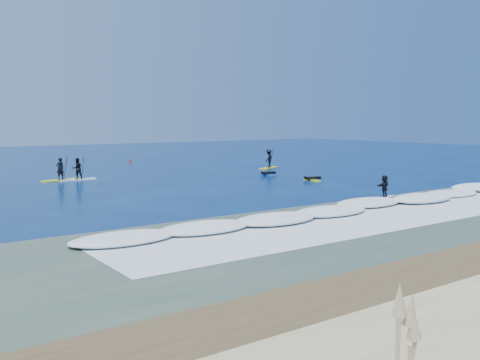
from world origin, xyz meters
TOP-DOWN VIEW (x-y plane):
  - ground at (0.00, 0.00)m, footprint 160.00×160.00m
  - shallow_water at (0.00, -14.00)m, footprint 90.00×13.00m
  - breaking_wave at (0.00, -10.00)m, footprint 40.00×6.00m
  - whitewater at (0.00, -13.00)m, footprint 34.00×5.00m
  - sup_paddler_left at (-10.08, 14.71)m, footprint 3.38×1.61m
  - sup_paddler_center at (-8.77, 14.26)m, footprint 3.18×0.86m
  - sup_paddler_right at (11.71, 13.47)m, footprint 3.38×2.31m
  - prone_paddler_near at (7.53, 2.26)m, footprint 1.63×2.13m
  - prone_paddler_far at (7.21, 7.95)m, footprint 1.61×2.05m
  - wave_surfer at (3.36, -8.91)m, footprint 2.17×0.96m
  - marker_buoy at (2.62, 28.91)m, footprint 0.24×0.24m

SIDE VIEW (x-z plane):
  - ground at x=0.00m, z-range 0.00..0.00m
  - breaking_wave at x=0.00m, z-range -0.15..0.15m
  - whitewater at x=0.00m, z-range -0.01..0.01m
  - shallow_water at x=0.00m, z-range 0.00..0.01m
  - prone_paddler_far at x=7.21m, z-range -0.07..0.36m
  - prone_paddler_near at x=7.53m, z-range -0.07..0.36m
  - marker_buoy at x=2.62m, z-range -0.04..0.54m
  - sup_paddler_left at x=-10.08m, z-range -0.43..1.87m
  - sup_paddler_center at x=-8.77m, z-range -0.28..1.94m
  - wave_surfer at x=3.36m, z-range 0.09..1.61m
  - sup_paddler_right at x=11.71m, z-range -0.26..2.11m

